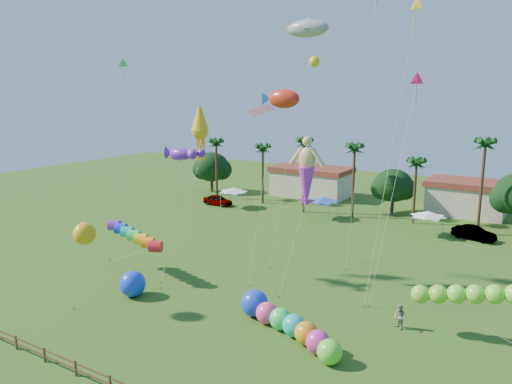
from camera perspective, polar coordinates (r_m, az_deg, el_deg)
The scene contains 21 objects.
ground at distance 35.80m, azimuth -8.85°, elevation -17.07°, with size 160.00×160.00×0.00m, color #285116.
tree_line at distance 70.95m, azimuth 17.16°, elevation 0.60°, with size 69.46×8.91×11.00m.
buildings_row at distance 78.86m, azimuth 13.52°, elevation 0.16°, with size 35.00×7.00×4.00m.
tent_row at distance 67.22m, azimuth 7.49°, elevation -0.90°, with size 31.00×4.00×0.60m.
fence at distance 31.84m, azimuth -16.36°, elevation -20.06°, with size 36.12×0.12×1.00m.
car_a at distance 75.88m, azimuth -4.39°, elevation -0.92°, with size 1.87×4.65×1.58m, color #4C4C54.
car_b at distance 63.58m, azimuth 23.64°, elevation -4.31°, with size 1.68×4.83×1.59m, color #4C4C54.
spectator_b at distance 38.72m, azimuth 16.10°, elevation -13.55°, with size 0.91×0.71×1.88m, color gray.
caterpillar_inflatable at distance 36.68m, azimuth 3.44°, elevation -14.67°, with size 9.87×5.53×2.09m.
blue_ball at distance 43.91m, azimuth -13.92°, elevation -10.14°, with size 2.21×2.21×2.21m, color blue.
rainbow_tube at distance 46.64m, azimuth -13.11°, elevation -5.73°, with size 10.30×3.30×4.00m.
green_worm at distance 37.79m, azimuth 18.28°, elevation -11.03°, with size 11.10×2.69×3.72m.
orange_ball_kite at distance 40.52m, azimuth -19.01°, elevation -4.52°, with size 2.13×1.75×7.17m.
merman_kite at distance 44.17m, azimuth 5.79°, elevation 1.83°, with size 2.65×5.83×12.64m.
fish_kite at distance 45.66m, azimuth 3.21°, elevation 10.58°, with size 4.78×6.17×17.30m.
shark_kite at distance 52.40m, azimuth 5.92°, elevation 18.10°, with size 6.09×8.02×24.23m.
squid_kite at distance 46.79m, azimuth -6.40°, elevation 6.86°, with size 2.03×6.00×15.70m.
lobster_kite at distance 45.42m, azimuth -8.63°, elevation 4.32°, with size 4.33×5.21×12.27m.
delta_kite_red at distance 42.50m, azimuth 17.84°, elevation 11.75°, with size 2.19×5.05×18.53m.
delta_kite_yellow at distance 41.64m, azimuth 17.76°, elevation 19.19°, with size 2.47×3.92×24.04m.
delta_kite_green at distance 53.27m, azimuth -14.98°, elevation 13.46°, with size 0.86×3.66×20.25m.
Camera 1 is at (20.83, -23.63, 17.02)m, focal length 35.00 mm.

